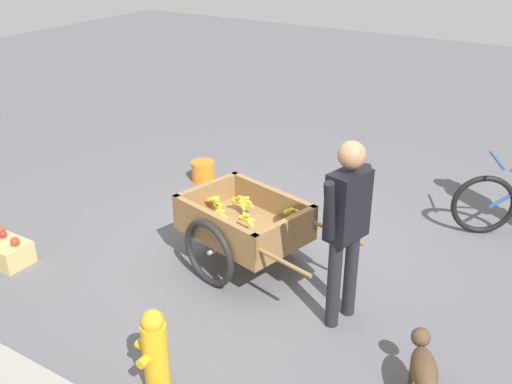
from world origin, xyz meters
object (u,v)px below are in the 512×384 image
Objects in this scene: fruit_cart at (245,225)px; dog at (423,366)px; apple_crate at (7,251)px; vendor_person at (347,219)px; fire_hydrant at (155,351)px; plastic_bucket at (203,171)px.

fruit_cart reaches higher than dog.
apple_crate is at bearing 30.46° from fruit_cart.
vendor_person is 1.19m from dog.
fruit_cart reaches higher than fire_hydrant.
fruit_cart is at bearing -149.54° from apple_crate.
fruit_cart is 6.12× the size of plastic_bucket.
apple_crate is at bearing -12.50° from fire_hydrant.
fire_hydrant is 1.52× the size of apple_crate.
fire_hydrant is at bearing 167.50° from apple_crate.
apple_crate reaches higher than plastic_bucket.
apple_crate is at bearing 5.66° from dog.
fruit_cart is at bearing 137.67° from plastic_bucket.
dog is 4.09m from plastic_bucket.
fruit_cart is 4.05× the size of apple_crate.
plastic_bucket is (3.47, -2.16, -0.14)m from dog.
plastic_bucket is at bearing -42.33° from fruit_cart.
fruit_cart is at bearing -21.62° from dog.
vendor_person is 1.72m from fire_hydrant.
dog is at bearing -174.34° from apple_crate.
dog is (-1.95, 0.77, -0.16)m from fruit_cart.
fruit_cart reaches higher than plastic_bucket.
plastic_bucket is at bearing -58.61° from fire_hydrant.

